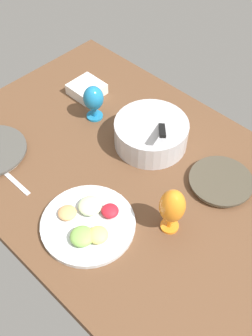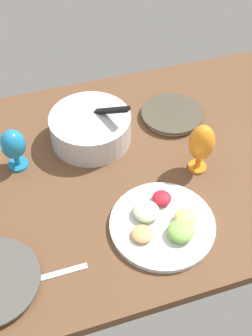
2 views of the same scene
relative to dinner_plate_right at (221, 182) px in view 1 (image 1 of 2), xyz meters
The scene contains 8 objects.
ground_plane 33.67cm from the dinner_plate_right, 144.43° to the right, with size 160.00×104.00×4.00cm, color brown.
dinner_plate_right is the anchor object (origin of this frame).
mixing_bowl 33.68cm from the dinner_plate_right, behind, with size 29.68×29.68×18.33cm.
fruit_platter 52.02cm from the dinner_plate_right, 114.81° to the right, with size 33.10×33.10×5.50cm.
hurricane_glass_blue 62.38cm from the dinner_plate_right, behind, with size 8.68×8.68×15.97cm.
hurricane_glass_orange 29.83cm from the dinner_plate_right, 93.08° to the right, with size 8.80×8.80×19.35cm.
square_bowl_white 75.56cm from the dinner_plate_right, behind, with size 13.86×13.86×5.00cm.
fork_by_left_plate 78.07cm from the dinner_plate_right, 136.70° to the right, with size 18.00×1.80×0.60cm, color silver.
Camera 1 is at (68.60, -74.15, 121.87)cm, focal length 43.90 mm.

